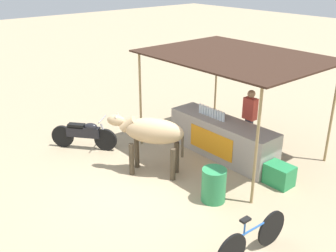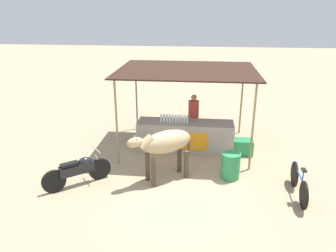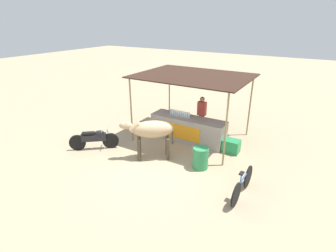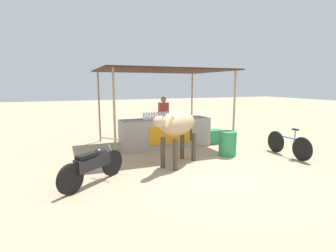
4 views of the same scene
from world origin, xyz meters
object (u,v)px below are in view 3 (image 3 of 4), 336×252
vendor_behind_counter (202,116)px  cooler_box (231,146)px  water_barrel (200,158)px  cow (151,131)px  motorcycle_parked (94,138)px  bicycle_leaning (242,185)px  stall_counter (188,129)px

vendor_behind_counter → cooler_box: vendor_behind_counter is taller
cooler_box → water_barrel: (-0.51, -1.57, 0.12)m
cow → motorcycle_parked: size_ratio=1.17×
bicycle_leaning → cow: bearing=171.6°
cow → motorcycle_parked: 2.32m
water_barrel → motorcycle_parked: motorcycle_parked is taller
water_barrel → bicycle_leaning: bearing=-25.4°
stall_counter → bicycle_leaning: size_ratio=1.81×
cow → bicycle_leaning: size_ratio=1.02×
motorcycle_parked → bicycle_leaning: bearing=0.5°
cooler_box → water_barrel: 1.65m
stall_counter → cow: (-0.43, -1.93, 0.55)m
cooler_box → motorcycle_parked: size_ratio=0.41×
stall_counter → vendor_behind_counter: (0.23, 0.75, 0.37)m
cooler_box → bicycle_leaning: (1.08, -2.32, 0.11)m
bicycle_leaning → motorcycle_parked: bearing=-179.5°
vendor_behind_counter → stall_counter: bearing=-107.0°
stall_counter → bicycle_leaning: 3.77m
water_barrel → cow: 1.88m
cooler_box → stall_counter: bearing=176.9°
vendor_behind_counter → cow: vendor_behind_counter is taller
stall_counter → cooler_box: bearing=-3.1°
cow → water_barrel: bearing=8.5°
motorcycle_parked → cooler_box: bearing=28.2°
cooler_box → cow: size_ratio=0.35×
stall_counter → vendor_behind_counter: vendor_behind_counter is taller
stall_counter → cow: cow is taller
cooler_box → motorcycle_parked: bearing=-151.8°
cooler_box → cow: cow is taller
water_barrel → bicycle_leaning: bicycle_leaning is taller
vendor_behind_counter → bicycle_leaning: vendor_behind_counter is taller
water_barrel → vendor_behind_counter: bearing=114.0°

